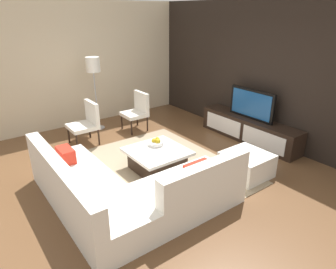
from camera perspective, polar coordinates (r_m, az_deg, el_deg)
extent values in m
plane|color=brown|center=(5.21, -2.31, -7.39)|extent=(14.00, 14.00, 0.00)
cube|color=black|center=(6.54, 17.73, 10.94)|extent=(6.40, 0.12, 2.80)
cube|color=beige|center=(7.55, -15.43, 12.62)|extent=(0.12, 5.20, 2.80)
cube|color=tan|center=(5.28, -2.93, -6.90)|extent=(3.00, 2.66, 0.01)
cube|color=black|center=(6.62, 15.02, 0.96)|extent=(2.31, 0.45, 0.50)
cube|color=white|center=(6.77, 10.31, 1.86)|extent=(0.98, 0.01, 0.35)
cube|color=white|center=(6.16, 17.45, -0.98)|extent=(0.98, 0.01, 0.35)
cube|color=black|center=(6.44, 15.51, 5.57)|extent=(1.07, 0.05, 0.62)
cube|color=#194C8C|center=(6.42, 15.35, 5.53)|extent=(0.96, 0.01, 0.52)
cube|color=white|center=(4.44, -15.01, -10.86)|extent=(2.49, 0.85, 0.41)
cube|color=white|center=(4.16, -19.84, -7.45)|extent=(2.49, 0.18, 0.40)
cube|color=white|center=(4.33, 3.78, -10.97)|extent=(0.85, 1.45, 0.41)
cube|color=white|center=(3.91, 7.14, -8.12)|extent=(0.18, 1.45, 0.40)
cube|color=red|center=(4.92, -18.74, -3.68)|extent=(0.36, 0.20, 0.22)
cube|color=red|center=(4.42, 7.47, -6.78)|extent=(0.60, 0.44, 0.06)
cube|color=black|center=(5.25, -2.06, -5.07)|extent=(0.75, 0.75, 0.33)
cube|color=white|center=(5.17, -2.08, -3.20)|extent=(0.94, 0.94, 0.05)
cylinder|color=black|center=(6.62, -18.26, 0.03)|extent=(0.04, 0.04, 0.38)
cylinder|color=black|center=(6.21, -16.82, -1.28)|extent=(0.04, 0.04, 0.38)
cylinder|color=black|center=(6.77, -14.59, 0.93)|extent=(0.04, 0.04, 0.38)
cylinder|color=black|center=(6.37, -12.94, -0.30)|extent=(0.04, 0.04, 0.38)
cube|color=white|center=(6.42, -15.83, 1.44)|extent=(0.55, 0.54, 0.08)
cube|color=white|center=(6.41, -14.16, 4.10)|extent=(0.55, 0.08, 0.45)
cylinder|color=#A5A5AA|center=(7.33, -12.95, 1.28)|extent=(0.28, 0.28, 0.02)
cylinder|color=#A5A5AA|center=(7.12, -13.41, 6.27)|extent=(0.03, 0.03, 1.31)
cylinder|color=white|center=(6.95, -14.02, 12.71)|extent=(0.30, 0.30, 0.32)
cube|color=white|center=(5.24, 14.59, -5.51)|extent=(0.70, 0.70, 0.40)
cylinder|color=silver|center=(5.33, -2.32, -1.66)|extent=(0.28, 0.28, 0.07)
sphere|color=gold|center=(5.27, -1.94, -1.30)|extent=(0.09, 0.09, 0.09)
sphere|color=gold|center=(5.35, -2.02, -0.94)|extent=(0.09, 0.09, 0.09)
sphere|color=gold|center=(5.30, -2.64, -1.18)|extent=(0.09, 0.09, 0.09)
cylinder|color=black|center=(7.11, -8.73, 2.48)|extent=(0.04, 0.04, 0.38)
cylinder|color=black|center=(6.75, -6.91, 1.45)|extent=(0.04, 0.04, 0.38)
cylinder|color=black|center=(7.31, -5.84, 3.17)|extent=(0.04, 0.04, 0.38)
cylinder|color=black|center=(6.95, -3.92, 2.20)|extent=(0.04, 0.04, 0.38)
cube|color=white|center=(6.96, -6.42, 3.81)|extent=(0.53, 0.50, 0.08)
cube|color=white|center=(6.99, -5.03, 6.21)|extent=(0.53, 0.08, 0.45)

